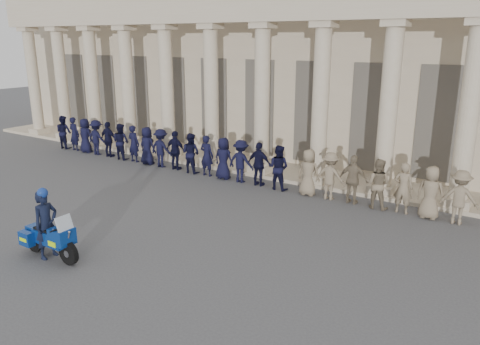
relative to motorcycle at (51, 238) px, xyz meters
name	(u,v)px	position (x,y,z in m)	size (l,w,h in m)	color
ground	(155,249)	(1.93, 1.90, -0.58)	(90.00, 90.00, 0.00)	#49494C
building	(352,62)	(1.93, 16.64, 3.95)	(40.00, 12.50, 9.00)	#C0AD90
officer_rank	(213,157)	(-0.93, 8.54, 0.30)	(20.42, 0.67, 1.76)	black
motorcycle	(51,238)	(0.00, 0.00, 0.00)	(2.08, 0.85, 1.34)	black
rider	(46,223)	(-0.11, 0.00, 0.39)	(0.45, 0.68, 1.95)	black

